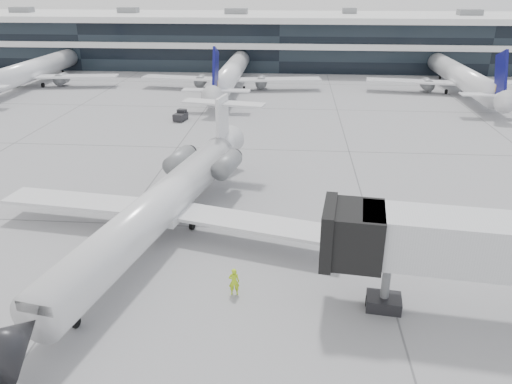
{
  "coord_description": "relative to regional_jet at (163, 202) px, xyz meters",
  "views": [
    {
      "loc": [
        3.71,
        -35.04,
        18.16
      ],
      "look_at": [
        0.78,
        1.32,
        2.6
      ],
      "focal_mm": 35.0,
      "sensor_mm": 36.0,
      "label": 1
    }
  ],
  "objects": [
    {
      "name": "traffic_cone",
      "position": [
        -2.56,
        9.94,
        -2.38
      ],
      "size": [
        0.5,
        0.5,
        0.64
      ],
      "rotation": [
        0.0,
        0.0,
        0.17
      ],
      "color": "red",
      "rests_on": "ground"
    },
    {
      "name": "far_tug",
      "position": [
        -6.22,
        33.49,
        -2.02
      ],
      "size": [
        1.83,
        2.55,
        1.47
      ],
      "rotation": [
        0.0,
        0.0,
        -0.22
      ],
      "color": "black",
      "rests_on": "ground"
    },
    {
      "name": "regional_jet",
      "position": [
        0.0,
        0.0,
        0.0
      ],
      "size": [
        27.16,
        33.85,
        7.86
      ],
      "rotation": [
        0.0,
        0.0,
        -0.19
      ],
      "color": "silver",
      "rests_on": "ground"
    },
    {
      "name": "terminal",
      "position": [
        6.03,
        83.41,
        2.32
      ],
      "size": [
        170.0,
        22.0,
        10.0
      ],
      "primitive_type": "cube",
      "color": "black",
      "rests_on": "ground"
    },
    {
      "name": "bg_jet_left",
      "position": [
        -38.97,
        56.41,
        -2.68
      ],
      "size": [
        32.0,
        40.0,
        9.6
      ],
      "primitive_type": null,
      "color": "white",
      "rests_on": "ground"
    },
    {
      "name": "ground",
      "position": [
        6.03,
        1.41,
        -2.68
      ],
      "size": [
        220.0,
        220.0,
        0.0
      ],
      "primitive_type": "plane",
      "color": "gray",
      "rests_on": "ground"
    },
    {
      "name": "bg_jet_center",
      "position": [
        -1.97,
        56.41,
        -2.68
      ],
      "size": [
        32.0,
        40.0,
        9.6
      ],
      "primitive_type": null,
      "color": "white",
      "rests_on": "ground"
    },
    {
      "name": "bg_jet_right",
      "position": [
        38.03,
        56.41,
        -2.68
      ],
      "size": [
        32.0,
        40.0,
        9.6
      ],
      "primitive_type": null,
      "color": "white",
      "rests_on": "ground"
    },
    {
      "name": "ramp_worker",
      "position": [
        6.27,
        -7.59,
        -1.76
      ],
      "size": [
        0.72,
        0.52,
        1.85
      ],
      "primitive_type": "imported",
      "rotation": [
        0.0,
        0.0,
        3.26
      ],
      "color": "#B2E117",
      "rests_on": "ground"
    }
  ]
}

